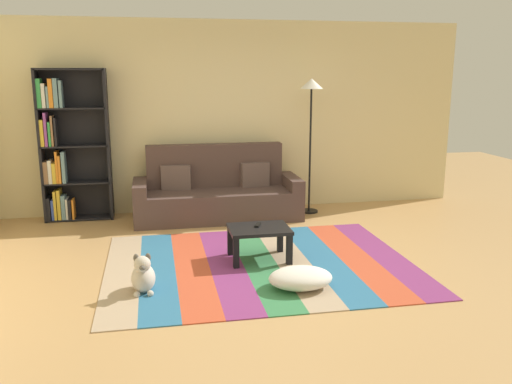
# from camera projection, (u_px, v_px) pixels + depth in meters

# --- Properties ---
(ground_plane) EXTENTS (14.00, 14.00, 0.00)m
(ground_plane) POSITION_uv_depth(u_px,v_px,m) (271.00, 266.00, 5.59)
(ground_plane) COLOR tan
(back_wall) EXTENTS (6.80, 0.10, 2.70)m
(back_wall) POSITION_uv_depth(u_px,v_px,m) (233.00, 117.00, 7.74)
(back_wall) COLOR beige
(back_wall) RESTS_ON ground_plane
(rug) EXTENTS (3.18, 2.48, 0.01)m
(rug) POSITION_uv_depth(u_px,v_px,m) (260.00, 264.00, 5.63)
(rug) COLOR tan
(rug) RESTS_ON ground_plane
(couch) EXTENTS (2.26, 0.80, 1.00)m
(couch) POSITION_uv_depth(u_px,v_px,m) (217.00, 194.00, 7.40)
(couch) COLOR #4C3833
(couch) RESTS_ON ground_plane
(bookshelf) EXTENTS (0.90, 0.28, 2.03)m
(bookshelf) POSITION_uv_depth(u_px,v_px,m) (66.00, 150.00, 7.16)
(bookshelf) COLOR black
(bookshelf) RESTS_ON ground_plane
(coffee_table) EXTENTS (0.64, 0.50, 0.36)m
(coffee_table) POSITION_uv_depth(u_px,v_px,m) (259.00, 234.00, 5.71)
(coffee_table) COLOR black
(coffee_table) RESTS_ON rug
(pouf) EXTENTS (0.60, 0.45, 0.19)m
(pouf) POSITION_uv_depth(u_px,v_px,m) (301.00, 278.00, 4.99)
(pouf) COLOR white
(pouf) RESTS_ON rug
(dog) EXTENTS (0.22, 0.35, 0.40)m
(dog) POSITION_uv_depth(u_px,v_px,m) (143.00, 276.00, 4.89)
(dog) COLOR beige
(dog) RESTS_ON ground_plane
(standing_lamp) EXTENTS (0.32, 0.32, 1.90)m
(standing_lamp) POSITION_uv_depth(u_px,v_px,m) (311.00, 101.00, 7.41)
(standing_lamp) COLOR black
(standing_lamp) RESTS_ON ground_plane
(tv_remote) EXTENTS (0.10, 0.16, 0.02)m
(tv_remote) POSITION_uv_depth(u_px,v_px,m) (258.00, 225.00, 5.76)
(tv_remote) COLOR black
(tv_remote) RESTS_ON coffee_table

